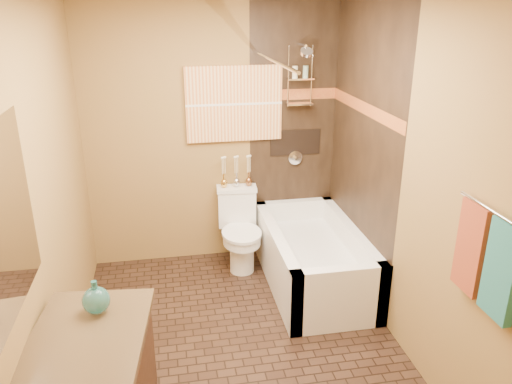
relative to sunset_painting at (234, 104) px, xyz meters
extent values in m
plane|color=black|center=(-0.20, -1.48, -1.55)|extent=(3.00, 3.00, 0.00)
cube|color=olive|center=(-1.40, -1.48, -0.30)|extent=(0.02, 3.00, 2.50)
cube|color=olive|center=(1.00, -1.48, -0.30)|extent=(0.02, 3.00, 2.50)
cube|color=olive|center=(-0.20, 0.02, -0.30)|extent=(2.40, 0.02, 2.50)
cube|color=olive|center=(-0.20, -2.98, -0.30)|extent=(2.40, 0.02, 2.50)
cube|color=black|center=(0.57, 0.01, -0.30)|extent=(0.85, 0.01, 2.50)
cube|color=black|center=(0.99, -0.73, -0.30)|extent=(0.01, 1.50, 2.50)
cube|color=maroon|center=(0.57, 0.00, 0.07)|extent=(0.85, 0.01, 0.10)
cube|color=maroon|center=(0.98, -0.73, 0.07)|extent=(0.01, 1.50, 0.10)
cube|color=black|center=(0.60, 0.01, -0.40)|extent=(0.50, 0.01, 0.25)
cylinder|color=silver|center=(0.60, -0.12, 0.53)|extent=(0.02, 0.26, 0.02)
cylinder|color=silver|center=(0.60, -0.28, 0.48)|extent=(0.11, 0.11, 0.09)
cylinder|color=silver|center=(0.60, -0.01, -0.55)|extent=(0.14, 0.02, 0.14)
cylinder|color=silver|center=(0.20, -0.73, 0.47)|extent=(0.03, 1.55, 0.03)
cylinder|color=silver|center=(0.95, -2.53, -0.10)|extent=(0.02, 0.55, 0.02)
cube|color=#1D6159|center=(0.96, -2.66, -0.37)|extent=(0.05, 0.22, 0.52)
cube|color=maroon|center=(0.96, -2.40, -0.37)|extent=(0.05, 0.22, 0.52)
cube|color=orange|center=(0.00, 0.00, 0.00)|extent=(0.90, 0.04, 0.70)
cube|color=white|center=(-1.39, -2.39, -0.05)|extent=(0.01, 1.00, 0.90)
cube|color=white|center=(0.60, -1.43, -1.27)|extent=(0.80, 0.10, 0.55)
cube|color=white|center=(0.60, -0.03, -1.27)|extent=(0.80, 0.10, 0.55)
cube|color=white|center=(0.25, -0.73, -1.27)|extent=(0.10, 1.50, 0.55)
cube|color=white|center=(0.95, -0.73, -1.27)|extent=(0.10, 1.50, 0.55)
cube|color=white|center=(0.60, -0.73, -1.38)|extent=(0.64, 1.34, 0.35)
cube|color=white|center=(0.00, -0.09, -1.01)|extent=(0.38, 0.19, 0.37)
cube|color=white|center=(0.00, -0.09, -0.81)|extent=(0.40, 0.21, 0.04)
cylinder|color=white|center=(0.00, -0.37, -1.37)|extent=(0.23, 0.23, 0.37)
cylinder|color=white|center=(0.00, -0.37, -1.20)|extent=(0.36, 0.36, 0.10)
cylinder|color=white|center=(0.00, -0.37, -1.15)|extent=(0.38, 0.38, 0.03)
cube|color=black|center=(-1.11, -2.39, -0.72)|extent=(0.69, 1.02, 0.04)
camera|label=1|loc=(-0.65, -4.57, 0.89)|focal=35.00mm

